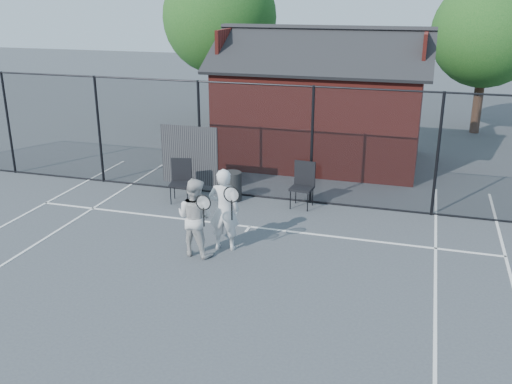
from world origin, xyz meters
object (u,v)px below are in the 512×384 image
(chair_left, at_px, (180,182))
(chair_right, at_px, (302,186))
(player_front, at_px, (224,210))
(waste_bin, at_px, (232,186))
(clubhouse, at_px, (322,111))
(player_back, at_px, (195,217))

(chair_left, relative_size, chair_right, 0.97)
(player_front, distance_m, waste_bin, 3.03)
(chair_right, relative_size, waste_bin, 1.48)
(chair_left, xyz_separation_m, chair_right, (3.06, 0.50, 0.02))
(clubhouse, distance_m, chair_right, 4.54)
(player_back, height_order, chair_left, player_back)
(clubhouse, xyz_separation_m, player_back, (-1.13, -7.69, -0.79))
(clubhouse, relative_size, player_back, 3.99)
(player_back, distance_m, chair_left, 3.21)
(clubhouse, distance_m, player_back, 7.81)
(player_back, bearing_deg, chair_left, 119.37)
(player_front, bearing_deg, chair_left, 130.76)
(player_front, xyz_separation_m, chair_right, (1.02, 2.87, -0.32))
(chair_left, bearing_deg, chair_right, -2.60)
(waste_bin, bearing_deg, chair_left, -157.60)
(player_back, xyz_separation_m, chair_right, (1.49, 3.29, -0.26))
(player_back, distance_m, chair_right, 3.62)
(clubhouse, bearing_deg, waste_bin, -108.68)
(player_back, relative_size, chair_left, 1.51)
(player_front, distance_m, chair_left, 3.15)
(player_back, bearing_deg, player_front, 41.37)
(clubhouse, relative_size, chair_left, 6.03)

